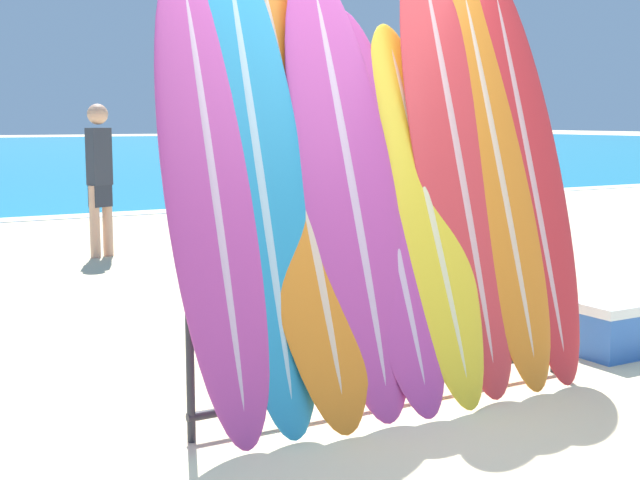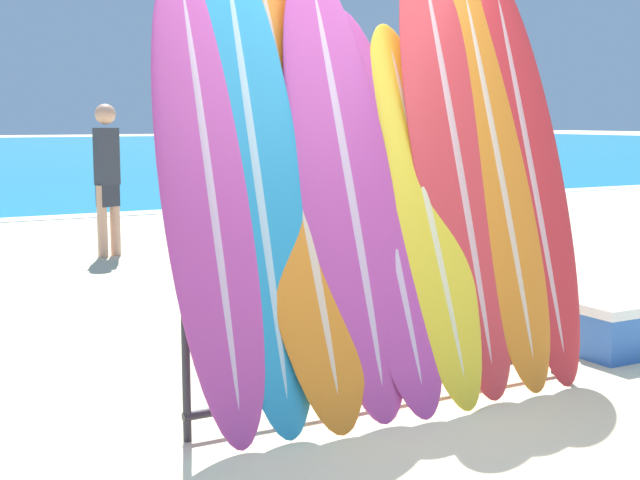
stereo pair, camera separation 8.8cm
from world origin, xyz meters
name	(u,v)px [view 1 (the left image)]	position (x,y,z in m)	size (l,w,h in m)	color
ground_plane	(432,439)	(0.00, 0.00, 0.00)	(160.00, 160.00, 0.00)	beige
surfboard_rack	(395,325)	(0.16, 0.54, 0.42)	(2.37, 0.04, 0.77)	#28282D
surfboard_slot_0	(212,195)	(-0.84, 0.63, 1.16)	(0.48, 0.80, 2.32)	#B23D8E
surfboard_slot_1	(258,176)	(-0.59, 0.66, 1.23)	(0.52, 0.82, 2.47)	teal
surfboard_slot_2	(299,179)	(-0.34, 0.69, 1.21)	(0.59, 1.03, 2.42)	orange
surfboard_slot_3	(347,183)	(-0.08, 0.65, 1.18)	(0.58, 0.90, 2.36)	#B23D8E
surfboard_slot_4	(383,204)	(0.14, 0.63, 1.07)	(0.52, 0.95, 2.13)	#B23D8E
surfboard_slot_5	(425,208)	(0.40, 0.61, 1.03)	(0.49, 0.92, 2.06)	yellow
surfboard_slot_6	(456,165)	(0.64, 0.66, 1.26)	(0.57, 0.86, 2.52)	red
surfboard_slot_7	(496,172)	(0.93, 0.65, 1.21)	(0.53, 0.86, 2.42)	orange
surfboard_slot_8	(528,170)	(1.17, 0.66, 1.22)	(0.52, 0.83, 2.43)	red
person_near_water	(219,165)	(2.31, 7.76, 0.89)	(0.28, 0.22, 1.64)	#846047
person_mid_beach	(444,193)	(2.48, 3.11, 0.84)	(0.26, 0.26, 1.54)	beige
person_far_left	(100,174)	(0.27, 6.34, 0.91)	(0.28, 0.23, 1.67)	tan
cooler_box	(619,328)	(1.97, 0.62, 0.18)	(0.58, 0.37, 0.35)	#2D60B7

